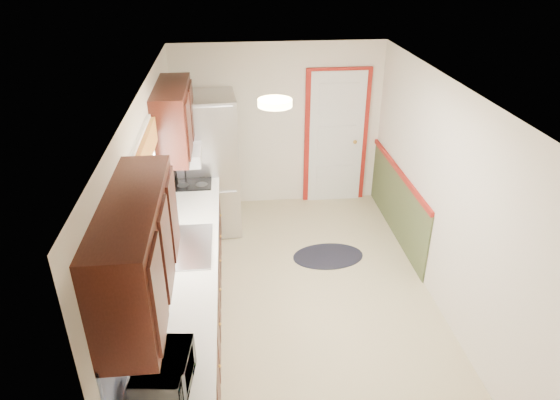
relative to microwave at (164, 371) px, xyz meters
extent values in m
cube|color=#C3B68A|center=(1.20, 1.95, -1.10)|extent=(3.20, 5.20, 0.12)
cube|color=white|center=(1.20, 1.95, 1.30)|extent=(3.20, 5.20, 0.12)
cube|color=#F0E5D0|center=(1.20, 4.45, 0.10)|extent=(3.20, 0.10, 2.40)
cube|color=#F0E5D0|center=(-0.30, 1.95, 0.10)|extent=(0.10, 5.20, 2.40)
cube|color=#F0E5D0|center=(2.70, 1.95, 0.10)|extent=(0.10, 5.20, 2.40)
cube|color=black|center=(0.00, 1.65, -0.65)|extent=(0.60, 4.00, 0.90)
cube|color=white|center=(0.01, 1.65, -0.18)|extent=(0.63, 4.00, 0.04)
cube|color=#5677D1|center=(-0.29, 1.65, 0.11)|extent=(0.02, 4.00, 0.55)
cube|color=black|center=(-0.12, 0.35, 0.72)|extent=(0.35, 1.40, 0.75)
cube|color=black|center=(-0.12, 3.05, 0.72)|extent=(0.35, 1.20, 0.75)
cube|color=white|center=(-0.29, 1.75, 0.52)|extent=(0.02, 1.00, 0.90)
cube|color=#CC4426|center=(-0.24, 1.75, 0.87)|extent=(0.05, 1.12, 0.24)
cube|color=#B7B7BC|center=(0.01, 1.75, -0.16)|extent=(0.52, 0.82, 0.02)
cube|color=white|center=(-0.07, 3.10, 0.27)|extent=(0.45, 0.60, 0.15)
cube|color=maroon|center=(2.05, 4.42, -0.10)|extent=(0.94, 0.05, 2.08)
cube|color=white|center=(2.05, 4.39, -0.10)|extent=(0.80, 0.04, 2.00)
cube|color=#434E2C|center=(2.69, 3.30, -0.65)|extent=(0.02, 2.30, 0.90)
cube|color=maroon|center=(2.67, 3.30, -0.18)|extent=(0.04, 2.30, 0.06)
cylinder|color=#FFD88C|center=(0.90, 1.75, 1.26)|extent=(0.30, 0.30, 0.06)
imported|color=white|center=(0.00, 0.00, 0.00)|extent=(0.32, 0.51, 0.33)
cube|color=#B7B7BC|center=(0.18, 3.72, -0.16)|extent=(0.83, 0.78, 1.89)
cylinder|color=black|center=(-0.08, 3.32, -0.25)|extent=(0.02, 0.02, 1.32)
ellipsoid|color=black|center=(1.67, 2.81, -1.10)|extent=(0.94, 0.63, 0.01)
cube|color=black|center=(0.01, 3.25, -0.16)|extent=(0.46, 0.55, 0.02)
camera|label=1|loc=(0.52, -2.43, 2.50)|focal=32.00mm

